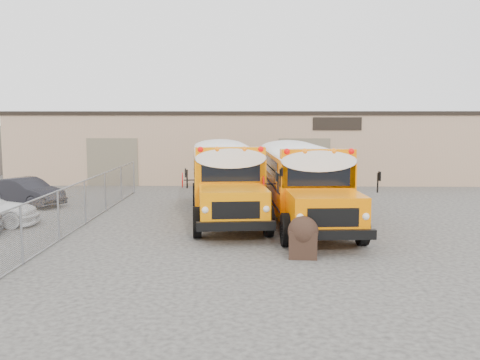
{
  "coord_description": "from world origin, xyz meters",
  "views": [
    {
      "loc": [
        0.76,
        -18.21,
        4.36
      ],
      "look_at": [
        0.24,
        4.86,
        1.6
      ],
      "focal_mm": 40.0,
      "sensor_mm": 36.0,
      "label": 1
    }
  ],
  "objects_px": {
    "school_bus_left": "(218,160)",
    "school_bus_right": "(283,162)",
    "tarp_bundle": "(303,236)",
    "car_dark": "(26,192)"
  },
  "relations": [
    {
      "from": "school_bus_left",
      "to": "school_bus_right",
      "type": "xyz_separation_m",
      "value": [
        3.59,
        -1.18,
        0.0
      ]
    },
    {
      "from": "school_bus_left",
      "to": "school_bus_right",
      "type": "relative_size",
      "value": 1.0
    },
    {
      "from": "tarp_bundle",
      "to": "car_dark",
      "type": "distance_m",
      "value": 15.76
    },
    {
      "from": "car_dark",
      "to": "school_bus_left",
      "type": "bearing_deg",
      "value": -35.48
    },
    {
      "from": "school_bus_right",
      "to": "tarp_bundle",
      "type": "relative_size",
      "value": 8.65
    },
    {
      "from": "school_bus_left",
      "to": "school_bus_right",
      "type": "distance_m",
      "value": 3.78
    },
    {
      "from": "school_bus_right",
      "to": "car_dark",
      "type": "height_order",
      "value": "school_bus_right"
    },
    {
      "from": "school_bus_right",
      "to": "car_dark",
      "type": "bearing_deg",
      "value": -165.26
    },
    {
      "from": "school_bus_left",
      "to": "tarp_bundle",
      "type": "relative_size",
      "value": 8.69
    },
    {
      "from": "school_bus_left",
      "to": "car_dark",
      "type": "xyz_separation_m",
      "value": [
        -9.13,
        -4.53,
        -1.19
      ]
    }
  ]
}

